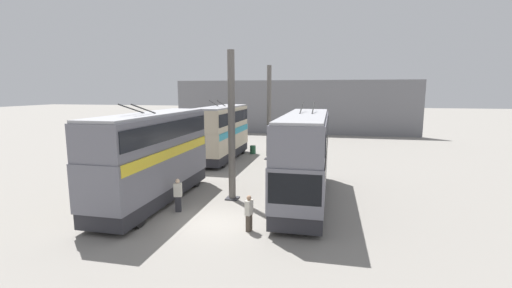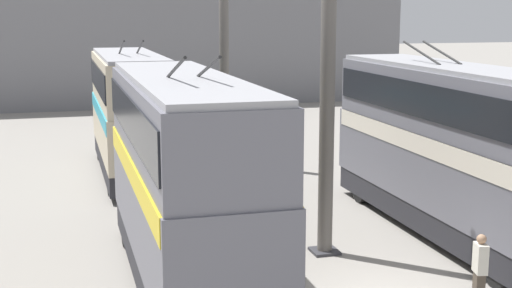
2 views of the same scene
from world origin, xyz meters
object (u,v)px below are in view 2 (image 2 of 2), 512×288
at_px(person_by_left_row, 480,268).
at_px(bus_right_near, 184,171).
at_px(bus_left_far, 451,140).
at_px(oil_drum, 170,147).
at_px(bus_right_far, 130,107).
at_px(person_by_right_row, 278,258).

bearing_deg(person_by_left_row, bus_right_near, -10.22).
bearing_deg(bus_left_far, bus_right_near, 104.65).
bearing_deg(bus_left_far, oil_drum, 24.14).
bearing_deg(oil_drum, person_by_left_row, -167.64).
xyz_separation_m(bus_right_near, bus_right_far, (12.79, 0.00, -0.13)).
height_order(bus_left_far, bus_right_near, bus_right_near).
height_order(person_by_right_row, oil_drum, person_by_right_row).
bearing_deg(oil_drum, bus_right_near, 172.60).
bearing_deg(bus_right_far, oil_drum, -31.34).
bearing_deg(person_by_right_row, bus_right_near, 47.04).
xyz_separation_m(bus_right_far, person_by_right_row, (-13.91, -1.99, -1.85)).
xyz_separation_m(bus_left_far, person_by_right_row, (-3.32, 6.42, -1.93)).
relative_size(bus_right_far, person_by_left_row, 5.63).
distance_m(bus_right_far, person_by_left_row, 16.91).
xyz_separation_m(bus_right_near, person_by_left_row, (-2.80, -6.28, -2.04)).
bearing_deg(person_by_right_row, bus_right_far, -5.31).
bearing_deg(bus_left_far, bus_right_far, 38.45).
xyz_separation_m(bus_right_near, oil_drum, (16.25, -2.11, -2.53)).
relative_size(bus_left_far, person_by_right_row, 6.18).
relative_size(person_by_right_row, oil_drum, 2.18).
height_order(bus_left_far, oil_drum, bus_left_far).
bearing_deg(person_by_left_row, bus_right_far, -54.27).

